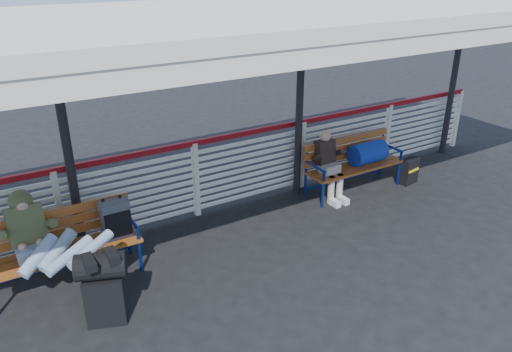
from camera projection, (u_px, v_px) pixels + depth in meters
ground at (261, 275)px, 6.39m from camera, size 60.00×60.00×0.00m
fence at (196, 176)px, 7.60m from camera, size 12.08×0.08×1.24m
canopy at (223, 21)px, 5.83m from camera, size 12.60×3.60×3.16m
luggage_stack at (103, 285)px, 5.40m from camera, size 0.60×0.46×0.88m
bench_left at (81, 233)px, 6.16m from camera, size 1.80×0.56×0.96m
bench_right at (361, 156)px, 8.52m from camera, size 1.80×0.56×0.92m
traveler_man at (54, 246)px, 5.67m from camera, size 0.93×1.64×0.77m
companion_person at (329, 165)px, 8.20m from camera, size 0.32×0.66×1.15m
suitcase_side at (409, 171)px, 8.87m from camera, size 0.36×0.25×0.47m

